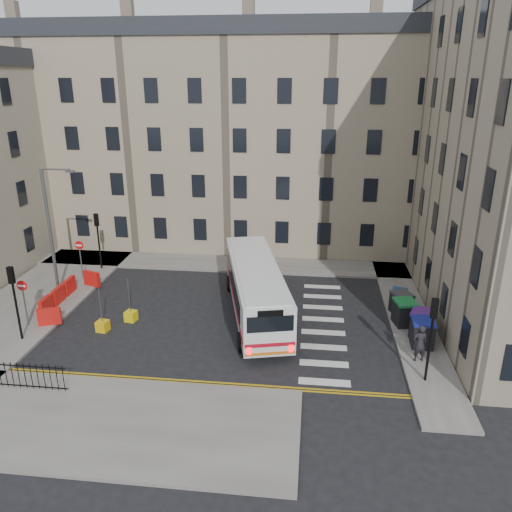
% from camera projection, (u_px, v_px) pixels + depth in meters
% --- Properties ---
extents(ground, '(120.00, 120.00, 0.00)m').
position_uv_depth(ground, '(254.00, 319.00, 29.10)').
color(ground, black).
rests_on(ground, ground).
extents(pavement_north, '(36.00, 3.20, 0.15)m').
position_uv_depth(pavement_north, '(189.00, 262.00, 37.76)').
color(pavement_north, slate).
rests_on(pavement_north, ground).
extents(pavement_east, '(2.40, 26.00, 0.15)m').
position_uv_depth(pavement_east, '(401.00, 297.00, 31.84)').
color(pavement_east, slate).
rests_on(pavement_east, ground).
extents(pavement_west, '(6.00, 22.00, 0.15)m').
position_uv_depth(pavement_west, '(36.00, 299.00, 31.52)').
color(pavement_west, slate).
rests_on(pavement_west, ground).
extents(pavement_sw, '(20.00, 6.00, 0.15)m').
position_uv_depth(pavement_sw, '(56.00, 419.00, 20.48)').
color(pavement_sw, slate).
rests_on(pavement_sw, ground).
extents(terrace_north, '(38.30, 10.80, 17.20)m').
position_uv_depth(terrace_north, '(192.00, 137.00, 41.42)').
color(terrace_north, gray).
rests_on(terrace_north, ground).
extents(traffic_light_east, '(0.28, 0.22, 4.10)m').
position_uv_depth(traffic_light_east, '(432.00, 327.00, 22.06)').
color(traffic_light_east, black).
rests_on(traffic_light_east, pavement_east).
extents(traffic_light_nw, '(0.28, 0.22, 4.10)m').
position_uv_depth(traffic_light_nw, '(98.00, 232.00, 35.50)').
color(traffic_light_nw, black).
rests_on(traffic_light_nw, pavement_west).
extents(traffic_light_sw, '(0.28, 0.22, 4.10)m').
position_uv_depth(traffic_light_sw, '(14.00, 292.00, 25.69)').
color(traffic_light_sw, black).
rests_on(traffic_light_sw, pavement_west).
extents(streetlamp, '(0.50, 0.22, 8.14)m').
position_uv_depth(streetlamp, '(50.00, 230.00, 30.90)').
color(streetlamp, '#595B5E').
rests_on(streetlamp, pavement_west).
extents(no_entry_north, '(0.60, 0.08, 3.00)m').
position_uv_depth(no_entry_north, '(80.00, 252.00, 33.95)').
color(no_entry_north, '#595B5E').
rests_on(no_entry_north, pavement_west).
extents(no_entry_south, '(0.60, 0.08, 3.00)m').
position_uv_depth(no_entry_south, '(23.00, 294.00, 27.41)').
color(no_entry_south, '#595B5E').
rests_on(no_entry_south, pavement_west).
extents(roadworks_barriers, '(1.66, 6.26, 1.00)m').
position_uv_depth(roadworks_barriers, '(64.00, 296.00, 30.63)').
color(roadworks_barriers, red).
rests_on(roadworks_barriers, pavement_west).
extents(bus, '(5.17, 11.56, 3.07)m').
position_uv_depth(bus, '(256.00, 287.00, 29.00)').
color(bus, silver).
rests_on(bus, ground).
extents(wheelie_bin_a, '(1.18, 1.35, 1.44)m').
position_uv_depth(wheelie_bin_a, '(422.00, 332.00, 25.73)').
color(wheelie_bin_a, black).
rests_on(wheelie_bin_a, pavement_east).
extents(wheelie_bin_b, '(1.48, 1.57, 1.40)m').
position_uv_depth(wheelie_bin_b, '(421.00, 323.00, 26.78)').
color(wheelie_bin_b, black).
rests_on(wheelie_bin_b, pavement_east).
extents(wheelie_bin_c, '(1.36, 1.49, 1.42)m').
position_uv_depth(wheelie_bin_c, '(405.00, 312.00, 27.94)').
color(wheelie_bin_c, black).
rests_on(wheelie_bin_c, pavement_east).
extents(wheelie_bin_d, '(1.40, 1.48, 1.30)m').
position_uv_depth(wheelie_bin_d, '(401.00, 303.00, 29.22)').
color(wheelie_bin_d, black).
rests_on(wheelie_bin_d, pavement_east).
extents(wheelie_bin_e, '(1.11, 1.21, 1.13)m').
position_uv_depth(wheelie_bin_e, '(399.00, 299.00, 30.02)').
color(wheelie_bin_e, black).
rests_on(wheelie_bin_e, pavement_east).
extents(pedestrian, '(0.78, 0.59, 1.91)m').
position_uv_depth(pedestrian, '(420.00, 343.00, 24.23)').
color(pedestrian, black).
rests_on(pedestrian, pavement_east).
extents(bollard_yellow, '(0.70, 0.70, 0.60)m').
position_uv_depth(bollard_yellow, '(131.00, 316.00, 28.77)').
color(bollard_yellow, yellow).
rests_on(bollard_yellow, ground).
extents(bollard_chevron, '(0.69, 0.69, 0.60)m').
position_uv_depth(bollard_chevron, '(103.00, 326.00, 27.63)').
color(bollard_chevron, '#E1AB0D').
rests_on(bollard_chevron, ground).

